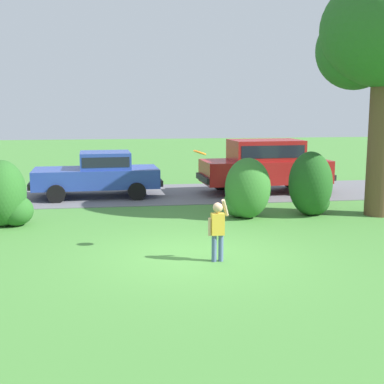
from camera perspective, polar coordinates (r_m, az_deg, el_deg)
ground_plane at (r=10.99m, az=0.04°, el=-6.99°), size 80.00×80.00×0.00m
driveway_strip at (r=18.55m, az=-3.54°, el=-0.22°), size 28.00×4.40×0.02m
shrub_near_tree at (r=14.37m, az=-19.82°, el=-0.45°), size 1.37×1.40×1.73m
shrub_centre_left at (r=14.56m, az=5.93°, el=0.07°), size 1.29×1.19×1.70m
shrub_centre at (r=15.27m, az=12.92°, el=0.64°), size 1.21×1.45×1.83m
parked_sedan at (r=18.14m, az=-10.15°, el=2.11°), size 4.47×2.24×1.56m
parked_suv at (r=18.83m, az=8.02°, el=3.13°), size 4.78×2.27×1.92m
child_thrower at (r=10.43m, az=2.83°, el=-3.82°), size 0.45×0.27×1.29m
frisbee at (r=10.92m, az=0.86°, el=4.35°), size 0.28×0.28×0.15m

